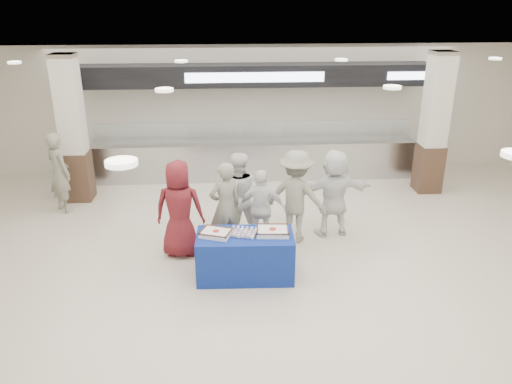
{
  "coord_description": "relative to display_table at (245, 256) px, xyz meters",
  "views": [
    {
      "loc": [
        -0.75,
        -6.52,
        4.31
      ],
      "look_at": [
        -0.21,
        1.6,
        1.09
      ],
      "focal_mm": 35.0,
      "sensor_mm": 36.0,
      "label": 1
    }
  ],
  "objects": [
    {
      "name": "ground",
      "position": [
        0.45,
        -0.61,
        -0.38
      ],
      "size": [
        14.0,
        14.0,
        0.0
      ],
      "primitive_type": "plane",
      "color": "beige",
      "rests_on": "ground"
    },
    {
      "name": "display_table",
      "position": [
        0.0,
        0.0,
        0.0
      ],
      "size": [
        1.58,
        0.83,
        0.75
      ],
      "primitive_type": "cube",
      "rotation": [
        0.0,
        0.0,
        -0.03
      ],
      "color": "navy",
      "rests_on": "ground"
    },
    {
      "name": "soldier_a",
      "position": [
        -0.3,
        1.0,
        0.44
      ],
      "size": [
        0.7,
        0.6,
        1.64
      ],
      "primitive_type": "imported",
      "rotation": [
        0.0,
        0.0,
        3.55
      ],
      "color": "gray",
      "rests_on": "ground"
    },
    {
      "name": "soldier_b",
      "position": [
        0.99,
        1.25,
        0.5
      ],
      "size": [
        1.29,
        1.02,
        1.75
      ],
      "primitive_type": "imported",
      "rotation": [
        0.0,
        0.0,
        2.76
      ],
      "color": "gray",
      "rests_on": "ground"
    },
    {
      "name": "sheet_cake_right",
      "position": [
        0.44,
        0.01,
        0.43
      ],
      "size": [
        0.53,
        0.43,
        0.1
      ],
      "color": "white",
      "rests_on": "display_table"
    },
    {
      "name": "cupcake_tray",
      "position": [
        -0.03,
        0.03,
        0.41
      ],
      "size": [
        0.44,
        0.37,
        0.06
      ],
      "color": "#A8A8AD",
      "rests_on": "display_table"
    },
    {
      "name": "serving_line",
      "position": [
        0.45,
        4.79,
        0.78
      ],
      "size": [
        8.7,
        0.85,
        2.8
      ],
      "color": "#B4B6BC",
      "rests_on": "ground"
    },
    {
      "name": "civilian_white",
      "position": [
        1.74,
        1.45,
        0.47
      ],
      "size": [
        1.62,
        0.68,
        1.69
      ],
      "primitive_type": "imported",
      "rotation": [
        0.0,
        0.0,
        3.26
      ],
      "color": "white",
      "rests_on": "ground"
    },
    {
      "name": "sheet_cake_left",
      "position": [
        -0.46,
        0.01,
        0.42
      ],
      "size": [
        0.56,
        0.5,
        0.1
      ],
      "color": "white",
      "rests_on": "display_table"
    },
    {
      "name": "chef_short",
      "position": [
        0.35,
        1.07,
        0.36
      ],
      "size": [
        0.91,
        0.5,
        1.46
      ],
      "primitive_type": "imported",
      "rotation": [
        0.0,
        0.0,
        2.97
      ],
      "color": "white",
      "rests_on": "ground"
    },
    {
      "name": "civilian_maroon",
      "position": [
        -1.09,
        0.83,
        0.49
      ],
      "size": [
        0.9,
        0.63,
        1.74
      ],
      "primitive_type": "imported",
      "rotation": [
        0.0,
        0.0,
        3.05
      ],
      "color": "maroon",
      "rests_on": "ground"
    },
    {
      "name": "chef_tall",
      "position": [
        -0.07,
        1.5,
        0.45
      ],
      "size": [
        0.91,
        0.77,
        1.66
      ],
      "primitive_type": "imported",
      "rotation": [
        0.0,
        0.0,
        3.33
      ],
      "color": "white",
      "rests_on": "ground"
    },
    {
      "name": "column_right",
      "position": [
        4.45,
        3.59,
        1.15
      ],
      "size": [
        0.55,
        0.55,
        3.2
      ],
      "color": "#3C271B",
      "rests_on": "ground"
    },
    {
      "name": "column_left",
      "position": [
        -3.55,
        3.59,
        1.15
      ],
      "size": [
        0.55,
        0.55,
        3.2
      ],
      "color": "#3C271B",
      "rests_on": "ground"
    },
    {
      "name": "soldier_bg",
      "position": [
        -3.74,
        2.95,
        0.48
      ],
      "size": [
        0.73,
        0.73,
        1.71
      ],
      "primitive_type": "imported",
      "rotation": [
        0.0,
        0.0,
        2.36
      ],
      "color": "gray",
      "rests_on": "ground"
    }
  ]
}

